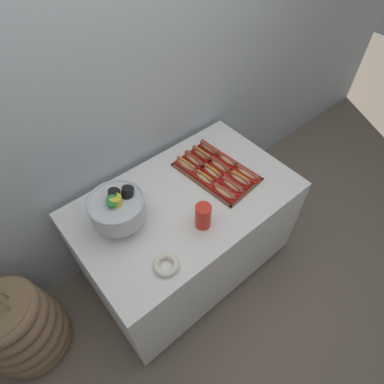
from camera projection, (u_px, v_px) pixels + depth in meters
name	position (u px, v px, depth m)	size (l,w,h in m)	color
ground_plane	(187.00, 260.00, 2.57)	(10.00, 10.00, 0.00)	#7A6B5B
back_wall	(127.00, 87.00, 1.84)	(6.00, 0.10, 2.60)	#B2BCC1
buffet_table	(186.00, 231.00, 2.26)	(1.39, 0.85, 0.78)	white
floor_vase	(20.00, 327.00, 1.94)	(0.49, 0.49, 1.16)	#896B4C
serving_tray	(216.00, 172.00, 2.12)	(0.38, 0.55, 0.01)	brown
hot_dog_0	(225.00, 192.00, 1.97)	(0.09, 0.18, 0.06)	#B21414
hot_dog_1	(233.00, 185.00, 2.00)	(0.08, 0.17, 0.06)	red
hot_dog_2	(240.00, 179.00, 2.04)	(0.09, 0.16, 0.06)	#B21414
hot_dog_3	(247.00, 173.00, 2.07)	(0.09, 0.18, 0.06)	red
hot_dog_4	(205.00, 178.00, 2.04)	(0.07, 0.16, 0.06)	red
hot_dog_5	(213.00, 172.00, 2.08)	(0.07, 0.17, 0.06)	red
hot_dog_6	(220.00, 166.00, 2.11)	(0.07, 0.18, 0.06)	red
hot_dog_7	(228.00, 160.00, 2.14)	(0.08, 0.17, 0.06)	red
hot_dog_8	(187.00, 165.00, 2.11)	(0.08, 0.19, 0.06)	red
hot_dog_9	(194.00, 160.00, 2.15)	(0.07, 0.18, 0.06)	#B21414
hot_dog_10	(202.00, 154.00, 2.19)	(0.08, 0.18, 0.06)	#B21414
hot_dog_11	(210.00, 148.00, 2.22)	(0.07, 0.18, 0.06)	#B21414
punch_bowl	(118.00, 207.00, 1.74)	(0.31, 0.31, 0.26)	silver
cup_stack	(203.00, 216.00, 1.79)	(0.09, 0.09, 0.16)	red
donut	(166.00, 265.00, 1.67)	(0.14, 0.14, 0.04)	silver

